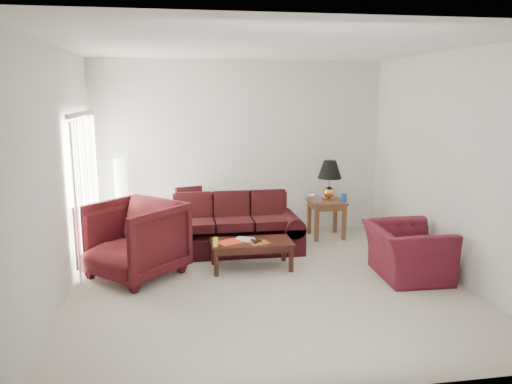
# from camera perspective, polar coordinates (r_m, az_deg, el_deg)

# --- Properties ---
(floor) EXTENTS (5.00, 5.00, 0.00)m
(floor) POSITION_cam_1_polar(r_m,az_deg,el_deg) (6.64, 1.23, -10.35)
(floor) COLOR beige
(floor) RESTS_ON ground
(blinds) EXTENTS (0.10, 2.00, 2.16)m
(blinds) POSITION_cam_1_polar(r_m,az_deg,el_deg) (7.60, -18.90, 0.29)
(blinds) COLOR silver
(blinds) RESTS_ON ground
(sofa) EXTENTS (2.15, 0.96, 0.87)m
(sofa) POSITION_cam_1_polar(r_m,az_deg,el_deg) (7.77, -2.66, -3.75)
(sofa) COLOR black
(sofa) RESTS_ON ground
(throw_pillow) EXTENTS (0.47, 0.31, 0.45)m
(throw_pillow) POSITION_cam_1_polar(r_m,az_deg,el_deg) (8.35, -7.63, -0.87)
(throw_pillow) COLOR black
(throw_pillow) RESTS_ON sofa
(end_table) EXTENTS (0.62, 0.62, 0.64)m
(end_table) POSITION_cam_1_polar(r_m,az_deg,el_deg) (8.67, 8.03, -3.05)
(end_table) COLOR #492719
(end_table) RESTS_ON ground
(table_lamp) EXTENTS (0.53, 0.53, 0.68)m
(table_lamp) POSITION_cam_1_polar(r_m,az_deg,el_deg) (8.60, 8.39, 1.33)
(table_lamp) COLOR #C47C3D
(table_lamp) RESTS_ON end_table
(clock) EXTENTS (0.13, 0.05, 0.13)m
(clock) POSITION_cam_1_polar(r_m,az_deg,el_deg) (8.40, 7.05, -0.81)
(clock) COLOR silver
(clock) RESTS_ON end_table
(blue_canister) EXTENTS (0.11, 0.11, 0.15)m
(blue_canister) POSITION_cam_1_polar(r_m,az_deg,el_deg) (8.51, 10.01, -0.68)
(blue_canister) COLOR #173498
(blue_canister) RESTS_ON end_table
(picture_frame) EXTENTS (0.18, 0.19, 0.05)m
(picture_frame) POSITION_cam_1_polar(r_m,az_deg,el_deg) (8.71, 6.66, -0.29)
(picture_frame) COLOR white
(picture_frame) RESTS_ON end_table
(floor_lamp) EXTENTS (0.25, 0.25, 1.43)m
(floor_lamp) POSITION_cam_1_polar(r_m,az_deg,el_deg) (8.49, -15.11, -0.91)
(floor_lamp) COLOR white
(floor_lamp) RESTS_ON ground
(armchair_left) EXTENTS (1.57, 1.58, 1.03)m
(armchair_left) POSITION_cam_1_polar(r_m,az_deg,el_deg) (6.91, -13.78, -5.32)
(armchair_left) COLOR #3A0D11
(armchair_left) RESTS_ON ground
(armchair_right) EXTENTS (0.99, 1.12, 0.71)m
(armchair_right) POSITION_cam_1_polar(r_m,az_deg,el_deg) (7.05, 16.87, -6.52)
(armchair_right) COLOR #49101B
(armchair_right) RESTS_ON ground
(coffee_table) EXTENTS (1.26, 0.91, 0.40)m
(coffee_table) POSITION_cam_1_polar(r_m,az_deg,el_deg) (7.11, -0.52, -7.17)
(coffee_table) COLOR #301D0E
(coffee_table) RESTS_ON ground
(magazine_red) EXTENTS (0.39, 0.36, 0.02)m
(magazine_red) POSITION_cam_1_polar(r_m,az_deg,el_deg) (6.97, -3.07, -5.78)
(magazine_red) COLOR red
(magazine_red) RESTS_ON coffee_table
(magazine_white) EXTENTS (0.34, 0.32, 0.02)m
(magazine_white) POSITION_cam_1_polar(r_m,az_deg,el_deg) (7.11, -1.26, -5.44)
(magazine_white) COLOR silver
(magazine_white) RESTS_ON coffee_table
(magazine_orange) EXTENTS (0.29, 0.25, 0.01)m
(magazine_orange) POSITION_cam_1_polar(r_m,az_deg,el_deg) (6.94, 0.43, -5.84)
(magazine_orange) COLOR #BC5616
(magazine_orange) RESTS_ON coffee_table
(remote_a) EXTENTS (0.08, 0.18, 0.02)m
(remote_a) POSITION_cam_1_polar(r_m,az_deg,el_deg) (6.95, -0.22, -5.64)
(remote_a) COLOR black
(remote_a) RESTS_ON coffee_table
(remote_b) EXTENTS (0.07, 0.18, 0.02)m
(remote_b) POSITION_cam_1_polar(r_m,az_deg,el_deg) (7.04, 0.25, -5.42)
(remote_b) COLOR black
(remote_b) RESTS_ON coffee_table
(yellow_glass) EXTENTS (0.09, 0.09, 0.13)m
(yellow_glass) POSITION_cam_1_polar(r_m,az_deg,el_deg) (6.82, -4.66, -5.71)
(yellow_glass) COLOR yellow
(yellow_glass) RESTS_ON coffee_table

